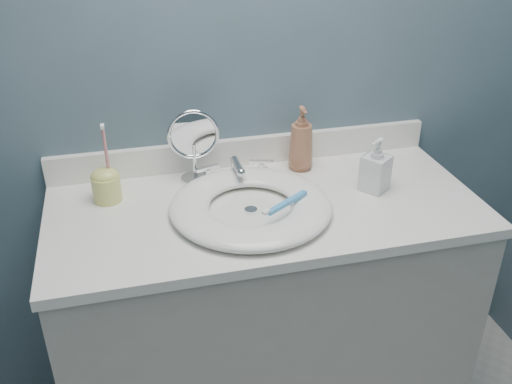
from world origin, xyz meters
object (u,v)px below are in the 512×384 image
object	(u,v)px
makeup_mirror	(194,143)
soap_bottle_amber	(301,139)
soap_bottle_clear	(376,165)
toothbrush_holder	(106,184)

from	to	relation	value
makeup_mirror	soap_bottle_amber	bearing A→B (deg)	2.88
soap_bottle_clear	toothbrush_holder	bearing A→B (deg)	-135.98
makeup_mirror	toothbrush_holder	distance (m)	0.28
makeup_mirror	toothbrush_holder	size ratio (longest dim) A/B	0.99
soap_bottle_amber	soap_bottle_clear	xyz separation A→B (m)	(0.17, -0.19, -0.02)
soap_bottle_amber	soap_bottle_clear	distance (m)	0.25
soap_bottle_amber	toothbrush_holder	xyz separation A→B (m)	(-0.60, -0.06, -0.05)
soap_bottle_amber	soap_bottle_clear	world-z (taller)	soap_bottle_amber
soap_bottle_amber	soap_bottle_clear	size ratio (longest dim) A/B	1.27
soap_bottle_amber	soap_bottle_clear	bearing A→B (deg)	-43.58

